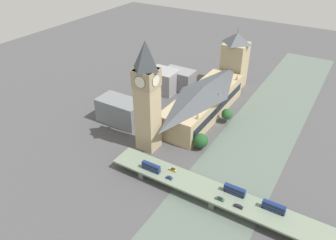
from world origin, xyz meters
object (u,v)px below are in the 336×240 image
(parliament_hall, at_px, (204,101))
(double_decker_bus_rear, at_px, (235,190))
(car_southbound_lead, at_px, (238,206))
(double_decker_bus_mid, at_px, (274,207))
(car_northbound_mid, at_px, (169,178))
(victoria_tower, at_px, (235,60))
(car_northbound_lead, at_px, (220,199))
(clock_tower, at_px, (147,95))
(car_northbound_tail, at_px, (173,170))
(road_bridge, at_px, (217,194))
(double_decker_bus_lead, at_px, (151,167))

(parliament_hall, bearing_deg, double_decker_bus_rear, 126.28)
(parliament_hall, distance_m, car_southbound_lead, 102.21)
(double_decker_bus_mid, xyz_separation_m, car_northbound_mid, (56.47, 6.91, -1.84))
(parliament_hall, distance_m, double_decker_bus_rear, 92.62)
(victoria_tower, height_order, car_southbound_lead, victoria_tower)
(double_decker_bus_mid, height_order, car_northbound_lead, double_decker_bus_mid)
(clock_tower, xyz_separation_m, double_decker_bus_mid, (-88.01, 19.09, -30.22))
(car_northbound_tail, height_order, car_southbound_lead, car_northbound_tail)
(road_bridge, bearing_deg, car_northbound_mid, 7.82)
(double_decker_bus_lead, height_order, double_decker_bus_mid, double_decker_bus_lead)
(car_northbound_mid, bearing_deg, car_northbound_lead, 179.78)
(clock_tower, distance_m, victoria_tower, 118.08)
(double_decker_bus_lead, bearing_deg, clock_tower, -53.28)
(parliament_hall, height_order, road_bridge, parliament_hall)
(double_decker_bus_lead, bearing_deg, double_decker_bus_rear, -171.52)
(double_decker_bus_mid, xyz_separation_m, car_northbound_lead, (25.67, 7.03, -1.86))
(clock_tower, bearing_deg, car_northbound_mid, 140.50)
(car_southbound_lead, bearing_deg, double_decker_bus_lead, -0.73)
(road_bridge, height_order, car_northbound_tail, car_northbound_tail)
(double_decker_bus_rear, relative_size, car_northbound_mid, 3.03)
(double_decker_bus_lead, relative_size, double_decker_bus_rear, 1.00)
(car_northbound_lead, relative_size, car_northbound_mid, 1.19)
(clock_tower, relative_size, double_decker_bus_rear, 6.20)
(victoria_tower, bearing_deg, car_northbound_tail, 97.38)
(road_bridge, height_order, car_northbound_lead, car_northbound_lead)
(road_bridge, relative_size, double_decker_bus_rear, 10.95)
(victoria_tower, bearing_deg, car_northbound_lead, 109.37)
(parliament_hall, relative_size, car_northbound_lead, 19.94)
(car_northbound_mid, distance_m, car_southbound_lead, 40.86)
(clock_tower, height_order, double_decker_bus_mid, clock_tower)
(double_decker_bus_lead, relative_size, double_decker_bus_mid, 1.01)
(road_bridge, height_order, double_decker_bus_mid, double_decker_bus_mid)
(double_decker_bus_mid, relative_size, car_northbound_lead, 2.53)
(car_southbound_lead, bearing_deg, double_decker_bus_mid, -156.16)
(victoria_tower, height_order, car_northbound_lead, victoria_tower)
(clock_tower, bearing_deg, parliament_hall, -102.23)
(parliament_hall, height_order, car_northbound_tail, parliament_hall)
(clock_tower, xyz_separation_m, car_northbound_mid, (-31.54, 26.00, -32.06))
(car_southbound_lead, bearing_deg, double_decker_bus_rear, -55.60)
(car_northbound_mid, xyz_separation_m, car_southbound_lead, (-40.86, -0.01, -0.02))
(car_southbound_lead, bearing_deg, parliament_hall, -53.89)
(road_bridge, relative_size, car_northbound_tail, 29.04)
(double_decker_bus_mid, xyz_separation_m, double_decker_bus_rear, (20.99, -0.96, 0.01))
(victoria_tower, distance_m, car_northbound_tail, 137.71)
(road_bridge, height_order, car_northbound_mid, car_northbound_mid)
(car_northbound_lead, relative_size, car_northbound_tail, 1.04)
(double_decker_bus_mid, relative_size, car_northbound_mid, 3.01)
(victoria_tower, height_order, double_decker_bus_lead, victoria_tower)
(car_northbound_tail, bearing_deg, double_decker_bus_mid, 179.86)
(car_northbound_tail, bearing_deg, car_northbound_mid, 104.36)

